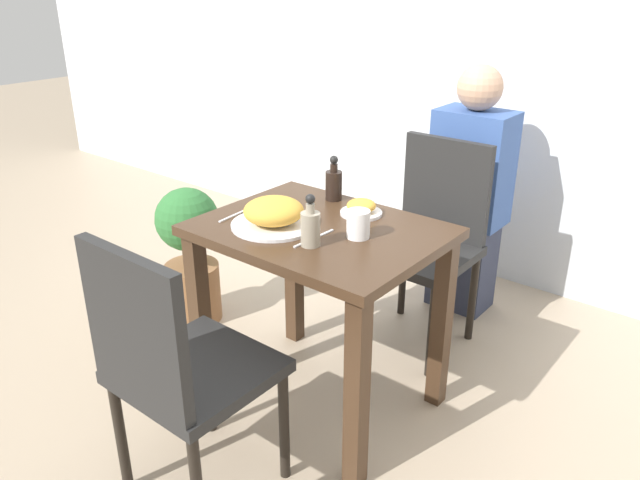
{
  "coord_description": "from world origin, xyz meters",
  "views": [
    {
      "loc": [
        1.25,
        -1.55,
        1.55
      ],
      "look_at": [
        0.0,
        0.0,
        0.67
      ],
      "focal_mm": 35.0,
      "sensor_mm": 36.0,
      "label": 1
    }
  ],
  "objects_px": {
    "chair_far": "(430,233)",
    "person_figure": "(469,194)",
    "side_plate": "(361,208)",
    "food_plate": "(274,214)",
    "sauce_bottle": "(310,226)",
    "drink_cup": "(358,224)",
    "chair_near": "(175,363)",
    "condiment_bottle": "(334,183)",
    "potted_plant_left": "(190,251)"
  },
  "relations": [
    {
      "from": "condiment_bottle",
      "to": "person_figure",
      "type": "height_order",
      "value": "person_figure"
    },
    {
      "from": "chair_near",
      "to": "condiment_bottle",
      "type": "height_order",
      "value": "condiment_bottle"
    },
    {
      "from": "food_plate",
      "to": "sauce_bottle",
      "type": "distance_m",
      "value": 0.21
    },
    {
      "from": "chair_far",
      "to": "drink_cup",
      "type": "relative_size",
      "value": 9.47
    },
    {
      "from": "person_figure",
      "to": "sauce_bottle",
      "type": "bearing_deg",
      "value": -89.92
    },
    {
      "from": "sauce_bottle",
      "to": "drink_cup",
      "type": "bearing_deg",
      "value": 61.7
    },
    {
      "from": "chair_far",
      "to": "side_plate",
      "type": "relative_size",
      "value": 5.86
    },
    {
      "from": "chair_far",
      "to": "food_plate",
      "type": "distance_m",
      "value": 0.82
    },
    {
      "from": "chair_near",
      "to": "food_plate",
      "type": "height_order",
      "value": "chair_near"
    },
    {
      "from": "side_plate",
      "to": "potted_plant_left",
      "type": "xyz_separation_m",
      "value": [
        -0.89,
        -0.09,
        -0.4
      ]
    },
    {
      "from": "chair_far",
      "to": "potted_plant_left",
      "type": "distance_m",
      "value": 1.09
    },
    {
      "from": "food_plate",
      "to": "person_figure",
      "type": "xyz_separation_m",
      "value": [
        0.2,
        1.11,
        -0.19
      ]
    },
    {
      "from": "chair_near",
      "to": "person_figure",
      "type": "height_order",
      "value": "person_figure"
    },
    {
      "from": "potted_plant_left",
      "to": "condiment_bottle",
      "type": "bearing_deg",
      "value": 11.99
    },
    {
      "from": "chair_near",
      "to": "condiment_bottle",
      "type": "distance_m",
      "value": 0.95
    },
    {
      "from": "potted_plant_left",
      "to": "sauce_bottle",
      "type": "bearing_deg",
      "value": -14.48
    },
    {
      "from": "food_plate",
      "to": "sauce_bottle",
      "type": "xyz_separation_m",
      "value": [
        0.2,
        -0.05,
        0.02
      ]
    },
    {
      "from": "side_plate",
      "to": "person_figure",
      "type": "distance_m",
      "value": 0.85
    },
    {
      "from": "sauce_bottle",
      "to": "potted_plant_left",
      "type": "distance_m",
      "value": 1.05
    },
    {
      "from": "sauce_bottle",
      "to": "person_figure",
      "type": "relative_size",
      "value": 0.15
    },
    {
      "from": "chair_far",
      "to": "condiment_bottle",
      "type": "xyz_separation_m",
      "value": [
        -0.21,
        -0.41,
        0.29
      ]
    },
    {
      "from": "food_plate",
      "to": "sauce_bottle",
      "type": "height_order",
      "value": "sauce_bottle"
    },
    {
      "from": "chair_near",
      "to": "drink_cup",
      "type": "bearing_deg",
      "value": -104.27
    },
    {
      "from": "side_plate",
      "to": "potted_plant_left",
      "type": "bearing_deg",
      "value": -174.35
    },
    {
      "from": "side_plate",
      "to": "condiment_bottle",
      "type": "relative_size",
      "value": 0.87
    },
    {
      "from": "food_plate",
      "to": "chair_far",
      "type": "bearing_deg",
      "value": 74.74
    },
    {
      "from": "sauce_bottle",
      "to": "side_plate",
      "type": "bearing_deg",
      "value": 95.56
    },
    {
      "from": "food_plate",
      "to": "side_plate",
      "type": "xyz_separation_m",
      "value": [
        0.17,
        0.28,
        -0.02
      ]
    },
    {
      "from": "chair_near",
      "to": "drink_cup",
      "type": "distance_m",
      "value": 0.73
    },
    {
      "from": "chair_far",
      "to": "food_plate",
      "type": "relative_size",
      "value": 2.99
    },
    {
      "from": "chair_near",
      "to": "person_figure",
      "type": "xyz_separation_m",
      "value": [
        0.09,
        1.67,
        0.08
      ]
    },
    {
      "from": "chair_far",
      "to": "potted_plant_left",
      "type": "relative_size",
      "value": 1.37
    },
    {
      "from": "food_plate",
      "to": "chair_near",
      "type": "bearing_deg",
      "value": -78.21
    },
    {
      "from": "food_plate",
      "to": "person_figure",
      "type": "relative_size",
      "value": 0.26
    },
    {
      "from": "chair_near",
      "to": "potted_plant_left",
      "type": "distance_m",
      "value": 1.13
    },
    {
      "from": "potted_plant_left",
      "to": "chair_far",
      "type": "bearing_deg",
      "value": 31.14
    },
    {
      "from": "chair_far",
      "to": "person_figure",
      "type": "xyz_separation_m",
      "value": [
        -0.0,
        0.36,
        0.08
      ]
    },
    {
      "from": "drink_cup",
      "to": "person_figure",
      "type": "bearing_deg",
      "value": 94.68
    },
    {
      "from": "side_plate",
      "to": "sauce_bottle",
      "type": "distance_m",
      "value": 0.33
    },
    {
      "from": "chair_near",
      "to": "food_plate",
      "type": "bearing_deg",
      "value": -78.21
    },
    {
      "from": "sauce_bottle",
      "to": "potted_plant_left",
      "type": "bearing_deg",
      "value": 165.52
    },
    {
      "from": "chair_far",
      "to": "sauce_bottle",
      "type": "distance_m",
      "value": 0.85
    },
    {
      "from": "side_plate",
      "to": "potted_plant_left",
      "type": "height_order",
      "value": "side_plate"
    },
    {
      "from": "chair_near",
      "to": "chair_far",
      "type": "distance_m",
      "value": 1.31
    },
    {
      "from": "side_plate",
      "to": "sauce_bottle",
      "type": "relative_size",
      "value": 0.87
    },
    {
      "from": "sauce_bottle",
      "to": "person_figure",
      "type": "distance_m",
      "value": 1.18
    },
    {
      "from": "drink_cup",
      "to": "sauce_bottle",
      "type": "bearing_deg",
      "value": -118.3
    },
    {
      "from": "condiment_bottle",
      "to": "chair_near",
      "type": "bearing_deg",
      "value": -82.34
    },
    {
      "from": "chair_far",
      "to": "side_plate",
      "type": "distance_m",
      "value": 0.53
    },
    {
      "from": "sauce_bottle",
      "to": "potted_plant_left",
      "type": "xyz_separation_m",
      "value": [
        -0.92,
        0.24,
        -0.44
      ]
    }
  ]
}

